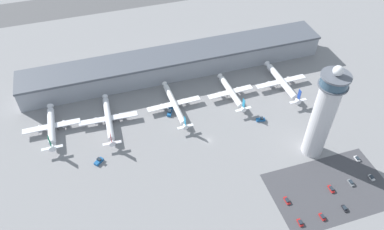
{
  "coord_description": "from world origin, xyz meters",
  "views": [
    {
      "loc": [
        -54.39,
        -140.63,
        168.31
      ],
      "look_at": [
        -5.28,
        15.84,
        8.17
      ],
      "focal_mm": 35.0,
      "sensor_mm": 36.0,
      "label": 1
    }
  ],
  "objects_px": {
    "car_grey_coupe": "(372,178)",
    "car_navy_sedan": "(351,183)",
    "control_tower": "(323,114)",
    "airplane_gate_charlie": "(174,104)",
    "car_silver_sedan": "(345,208)",
    "car_yellow_taxi": "(357,159)",
    "airplane_gate_alpha": "(51,126)",
    "car_black_suv": "(322,217)",
    "service_truck_catering": "(261,119)",
    "car_blue_compact": "(331,189)",
    "airplane_gate_delta": "(231,92)",
    "car_maroon_suv": "(300,223)",
    "airplane_gate_bravo": "(108,119)",
    "car_white_wagon": "(287,201)",
    "service_truck_fuel": "(99,161)",
    "airplane_gate_echo": "(282,82)",
    "service_truck_baggage": "(170,111)"
  },
  "relations": [
    {
      "from": "service_truck_fuel",
      "to": "car_maroon_suv",
      "type": "relative_size",
      "value": 1.41
    },
    {
      "from": "car_white_wagon",
      "to": "car_maroon_suv",
      "type": "xyz_separation_m",
      "value": [
        0.23,
        -13.36,
        0.02
      ]
    },
    {
      "from": "airplane_gate_echo",
      "to": "car_black_suv",
      "type": "height_order",
      "value": "airplane_gate_echo"
    },
    {
      "from": "airplane_gate_bravo",
      "to": "airplane_gate_charlie",
      "type": "distance_m",
      "value": 42.88
    },
    {
      "from": "airplane_gate_alpha",
      "to": "car_black_suv",
      "type": "height_order",
      "value": "airplane_gate_alpha"
    },
    {
      "from": "airplane_gate_delta",
      "to": "service_truck_baggage",
      "type": "bearing_deg",
      "value": -176.52
    },
    {
      "from": "airplane_gate_delta",
      "to": "car_maroon_suv",
      "type": "bearing_deg",
      "value": -91.28
    },
    {
      "from": "control_tower",
      "to": "airplane_gate_alpha",
      "type": "height_order",
      "value": "control_tower"
    },
    {
      "from": "car_silver_sedan",
      "to": "car_navy_sedan",
      "type": "xyz_separation_m",
      "value": [
        12.37,
        12.74,
        0.08
      ]
    },
    {
      "from": "airplane_gate_delta",
      "to": "car_silver_sedan",
      "type": "height_order",
      "value": "airplane_gate_delta"
    },
    {
      "from": "service_truck_catering",
      "to": "car_grey_coupe",
      "type": "distance_m",
      "value": 70.87
    },
    {
      "from": "control_tower",
      "to": "car_navy_sedan",
      "type": "height_order",
      "value": "control_tower"
    },
    {
      "from": "airplane_gate_bravo",
      "to": "car_white_wagon",
      "type": "height_order",
      "value": "airplane_gate_bravo"
    },
    {
      "from": "car_grey_coupe",
      "to": "car_blue_compact",
      "type": "bearing_deg",
      "value": 179.68
    },
    {
      "from": "service_truck_catering",
      "to": "car_navy_sedan",
      "type": "height_order",
      "value": "service_truck_catering"
    },
    {
      "from": "airplane_gate_echo",
      "to": "car_silver_sedan",
      "type": "bearing_deg",
      "value": -98.03
    },
    {
      "from": "car_silver_sedan",
      "to": "car_yellow_taxi",
      "type": "bearing_deg",
      "value": 45.46
    },
    {
      "from": "service_truck_catering",
      "to": "car_blue_compact",
      "type": "relative_size",
      "value": 1.23
    },
    {
      "from": "control_tower",
      "to": "airplane_gate_charlie",
      "type": "bearing_deg",
      "value": 138.91
    },
    {
      "from": "airplane_gate_delta",
      "to": "car_blue_compact",
      "type": "relative_size",
      "value": 7.91
    },
    {
      "from": "car_white_wagon",
      "to": "car_blue_compact",
      "type": "height_order",
      "value": "car_blue_compact"
    },
    {
      "from": "car_maroon_suv",
      "to": "airplane_gate_echo",
      "type": "bearing_deg",
      "value": 68.04
    },
    {
      "from": "car_grey_coupe",
      "to": "car_navy_sedan",
      "type": "xyz_separation_m",
      "value": [
        -12.78,
        0.53,
        0.01
      ]
    },
    {
      "from": "airplane_gate_delta",
      "to": "car_white_wagon",
      "type": "relative_size",
      "value": 8.21
    },
    {
      "from": "airplane_gate_alpha",
      "to": "car_navy_sedan",
      "type": "height_order",
      "value": "airplane_gate_alpha"
    },
    {
      "from": "service_truck_catering",
      "to": "car_blue_compact",
      "type": "xyz_separation_m",
      "value": [
        13.73,
        -59.06,
        -0.26
      ]
    },
    {
      "from": "control_tower",
      "to": "car_white_wagon",
      "type": "distance_m",
      "value": 49.86
    },
    {
      "from": "car_blue_compact",
      "to": "car_grey_coupe",
      "type": "bearing_deg",
      "value": -0.32
    },
    {
      "from": "service_truck_catering",
      "to": "car_black_suv",
      "type": "xyz_separation_m",
      "value": [
        0.21,
        -72.26,
        -0.27
      ]
    },
    {
      "from": "control_tower",
      "to": "airplane_gate_charlie",
      "type": "height_order",
      "value": "control_tower"
    },
    {
      "from": "airplane_gate_bravo",
      "to": "car_silver_sedan",
      "type": "height_order",
      "value": "airplane_gate_bravo"
    },
    {
      "from": "airplane_gate_alpha",
      "to": "service_truck_baggage",
      "type": "bearing_deg",
      "value": -4.29
    },
    {
      "from": "airplane_gate_alpha",
      "to": "car_black_suv",
      "type": "distance_m",
      "value": 162.45
    },
    {
      "from": "service_truck_catering",
      "to": "car_silver_sedan",
      "type": "relative_size",
      "value": 1.46
    },
    {
      "from": "service_truck_catering",
      "to": "car_silver_sedan",
      "type": "height_order",
      "value": "service_truck_catering"
    },
    {
      "from": "control_tower",
      "to": "car_grey_coupe",
      "type": "distance_m",
      "value": 45.45
    },
    {
      "from": "airplane_gate_alpha",
      "to": "car_blue_compact",
      "type": "bearing_deg",
      "value": -32.38
    },
    {
      "from": "car_black_suv",
      "to": "car_white_wagon",
      "type": "height_order",
      "value": "car_black_suv"
    },
    {
      "from": "control_tower",
      "to": "car_yellow_taxi",
      "type": "height_order",
      "value": "control_tower"
    },
    {
      "from": "control_tower",
      "to": "service_truck_fuel",
      "type": "relative_size",
      "value": 10.27
    },
    {
      "from": "control_tower",
      "to": "car_yellow_taxi",
      "type": "relative_size",
      "value": 14.84
    },
    {
      "from": "airplane_gate_alpha",
      "to": "airplane_gate_bravo",
      "type": "relative_size",
      "value": 0.87
    },
    {
      "from": "airplane_gate_delta",
      "to": "car_yellow_taxi",
      "type": "bearing_deg",
      "value": -55.72
    },
    {
      "from": "airplane_gate_alpha",
      "to": "car_maroon_suv",
      "type": "bearing_deg",
      "value": -41.63
    },
    {
      "from": "control_tower",
      "to": "airplane_gate_echo",
      "type": "relative_size",
      "value": 1.36
    },
    {
      "from": "service_truck_catering",
      "to": "service_truck_baggage",
      "type": "xyz_separation_m",
      "value": [
        -53.08,
        24.2,
        0.13
      ]
    },
    {
      "from": "car_grey_coupe",
      "to": "car_navy_sedan",
      "type": "distance_m",
      "value": 12.79
    },
    {
      "from": "control_tower",
      "to": "car_navy_sedan",
      "type": "relative_size",
      "value": 13.46
    },
    {
      "from": "car_silver_sedan",
      "to": "airplane_gate_delta",
      "type": "bearing_deg",
      "value": 103.52
    },
    {
      "from": "airplane_gate_bravo",
      "to": "car_yellow_taxi",
      "type": "relative_size",
      "value": 10.72
    }
  ]
}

